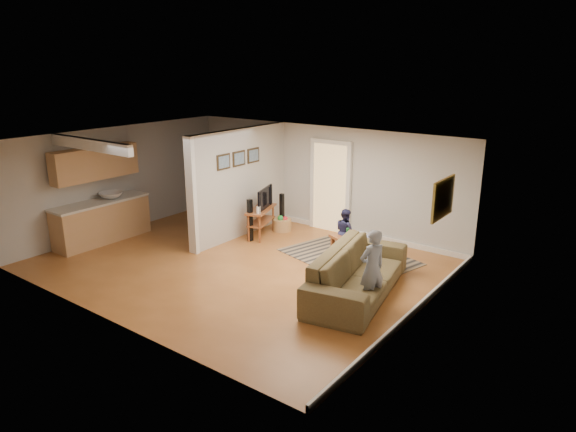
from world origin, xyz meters
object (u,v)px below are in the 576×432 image
object	(u,v)px
tv_console	(261,211)
toddler	(345,253)
child	(370,305)
coffee_table	(358,244)
speaker_right	(282,212)
sofa	(357,294)
speaker_left	(250,220)
toy_basket	(282,224)

from	to	relation	value
tv_console	toddler	distance (m)	2.23
child	toddler	size ratio (longest dim) A/B	1.37
coffee_table	toddler	world-z (taller)	coffee_table
coffee_table	tv_console	distance (m)	2.56
coffee_table	speaker_right	world-z (taller)	speaker_right
sofa	toddler	bearing A→B (deg)	25.66
sofa	speaker_left	size ratio (longest dim) A/B	2.85
tv_console	child	size ratio (longest dim) A/B	0.85
toy_basket	speaker_right	bearing A→B (deg)	128.15
sofa	speaker_right	bearing A→B (deg)	46.42
tv_console	toddler	size ratio (longest dim) A/B	1.17
toddler	tv_console	bearing A→B (deg)	37.11
sofa	child	bearing A→B (deg)	-134.93
sofa	toddler	xyz separation A→B (m)	(-1.21, 1.62, 0.00)
tv_console	child	xyz separation A→B (m)	(3.74, -1.68, -0.61)
tv_console	toy_basket	bearing A→B (deg)	58.29
sofa	tv_console	distance (m)	3.67
toy_basket	child	xyz separation A→B (m)	(3.60, -2.29, -0.17)
sofa	tv_console	xyz separation A→B (m)	(-3.34, 1.41, 0.61)
tv_console	toy_basket	world-z (taller)	tv_console
speaker_left	coffee_table	bearing A→B (deg)	17.44
speaker_left	child	size ratio (longest dim) A/B	0.73
sofa	child	size ratio (longest dim) A/B	2.08
speaker_right	toddler	world-z (taller)	speaker_right
coffee_table	speaker_right	distance (m)	2.53
toy_basket	sofa	bearing A→B (deg)	-32.24
speaker_right	child	bearing A→B (deg)	-37.26
speaker_right	speaker_left	bearing A→B (deg)	-100.28
tv_console	toddler	bearing A→B (deg)	-13.56
speaker_left	speaker_right	xyz separation A→B (m)	(0.10, 1.06, -0.04)
toy_basket	child	world-z (taller)	child
toy_basket	toddler	world-z (taller)	toddler
toy_basket	speaker_left	bearing A→B (deg)	-97.62
speaker_left	toddler	bearing A→B (deg)	24.31
sofa	toy_basket	bearing A→B (deg)	46.67
sofa	coffee_table	bearing A→B (deg)	18.02
sofa	toy_basket	world-z (taller)	sofa
tv_console	speaker_left	distance (m)	0.43
child	coffee_table	bearing A→B (deg)	-120.15
coffee_table	sofa	bearing A→B (deg)	-60.90
speaker_left	speaker_right	bearing A→B (deg)	92.55
coffee_table	speaker_left	xyz separation A→B (m)	(-2.55, -0.41, 0.14)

